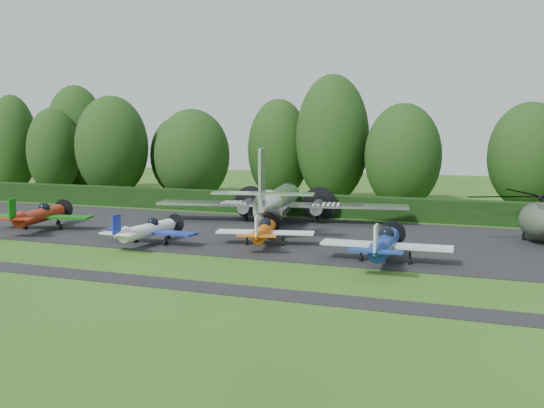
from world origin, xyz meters
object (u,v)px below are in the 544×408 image
at_px(transport_plane, 278,202).
at_px(light_plane_blue, 385,244).
at_px(light_plane_orange, 264,231).
at_px(light_plane_white, 148,230).
at_px(helicopter, 540,217).
at_px(light_plane_red, 40,215).

height_order(transport_plane, light_plane_blue, transport_plane).
bearing_deg(light_plane_orange, light_plane_white, -149.24).
bearing_deg(light_plane_blue, helicopter, 52.83).
bearing_deg(helicopter, light_plane_red, -157.58).
bearing_deg(light_plane_white, light_plane_orange, 13.87).
distance_m(transport_plane, light_plane_white, 12.94).
height_order(transport_plane, light_plane_red, transport_plane).
bearing_deg(light_plane_white, helicopter, 18.59).
bearing_deg(light_plane_blue, light_plane_white, -178.10).
bearing_deg(light_plane_red, transport_plane, 43.12).
bearing_deg(transport_plane, light_plane_white, -102.18).
distance_m(light_plane_orange, helicopter, 19.47).
relative_size(transport_plane, light_plane_red, 2.61).
xyz_separation_m(light_plane_red, light_plane_orange, (18.99, 0.21, -0.18)).
distance_m(transport_plane, light_plane_blue, 16.46).
relative_size(light_plane_white, helicopter, 0.58).
relative_size(light_plane_red, light_plane_white, 1.16).
bearing_deg(light_plane_white, transport_plane, 62.29).
bearing_deg(light_plane_orange, light_plane_blue, -4.18).
bearing_deg(light_plane_red, helicopter, 25.75).
relative_size(transport_plane, light_plane_white, 3.03).
distance_m(transport_plane, light_plane_orange, 9.71).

